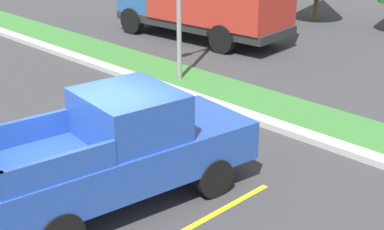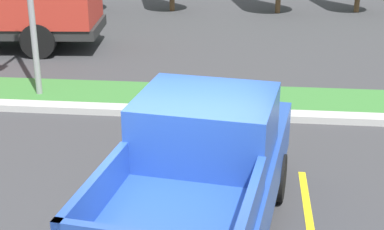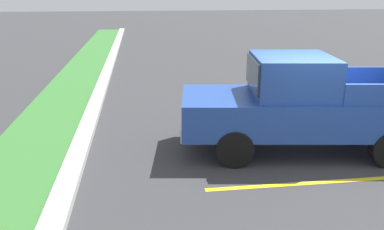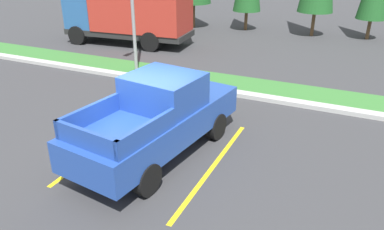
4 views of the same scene
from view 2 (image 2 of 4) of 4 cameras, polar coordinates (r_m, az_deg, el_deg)
name	(u,v)px [view 2 (image 2 of 4)]	position (r m, az deg, el deg)	size (l,w,h in m)	color
curb_strip	(204,113)	(12.59, 1.22, 0.20)	(56.00, 0.40, 0.15)	#B2B2AD
grass_median	(208,98)	(13.63, 1.61, 1.70)	(56.00, 1.80, 0.06)	#387533
pickup_truck_main	(201,177)	(7.80, 0.93, -6.06)	(2.60, 5.44, 2.10)	black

